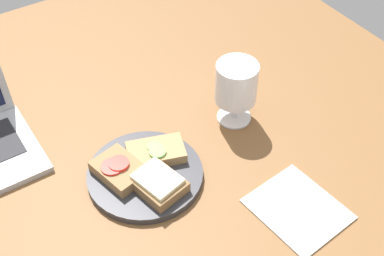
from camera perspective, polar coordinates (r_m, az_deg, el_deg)
name	(u,v)px	position (r cm, az deg, el deg)	size (l,w,h in cm)	color
wooden_table	(151,183)	(102.03, -4.44, -5.86)	(140.00, 140.00, 3.00)	brown
plate	(145,175)	(100.48, -5.02, -4.99)	(21.67, 21.67, 1.46)	#333338
sandwich_with_cheese	(158,183)	(96.27, -3.67, -5.87)	(9.06, 10.58, 2.97)	brown
sandwich_with_cucumber	(156,152)	(101.69, -3.87, -2.57)	(12.31, 9.62, 2.55)	#A88456
sandwich_with_tomato	(119,170)	(99.22, -7.75, -4.41)	(9.02, 10.93, 2.89)	#937047
wine_glass	(236,86)	(106.38, 4.74, 4.50)	(8.46, 8.46, 13.73)	white
napkin	(298,209)	(97.65, 11.22, -8.48)	(13.61, 15.75, 0.40)	white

